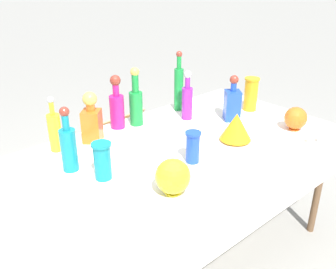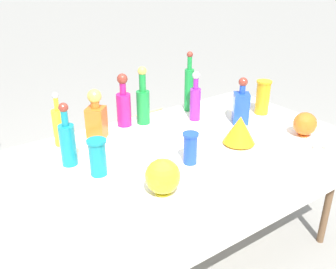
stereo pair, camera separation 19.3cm
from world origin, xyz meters
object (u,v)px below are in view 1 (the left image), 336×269
at_px(tall_bottle_1, 179,86).
at_px(tall_bottle_4, 69,146).
at_px(cardboard_box_behind_left, 132,146).
at_px(round_bowl_0, 296,118).
at_px(slender_vase_2, 251,93).
at_px(round_bowl_1, 173,176).
at_px(tall_bottle_0, 55,130).
at_px(tall_bottle_3, 187,99).
at_px(slender_vase_0, 193,146).
at_px(fluted_vase_0, 236,127).
at_px(tall_bottle_5, 117,107).
at_px(tall_bottle_2, 136,103).
at_px(square_decanter_1, 232,103).
at_px(slender_vase_1, 103,160).
at_px(square_decanter_0, 92,120).

distance_m(tall_bottle_1, tall_bottle_4, 0.97).
height_order(tall_bottle_1, cardboard_box_behind_left, tall_bottle_1).
distance_m(tall_bottle_1, round_bowl_0, 0.77).
xyz_separation_m(slender_vase_2, round_bowl_1, (-1.06, -0.40, -0.03)).
relative_size(tall_bottle_0, tall_bottle_3, 0.96).
relative_size(tall_bottle_3, slender_vase_0, 1.92).
distance_m(slender_vase_2, fluted_vase_0, 0.51).
xyz_separation_m(slender_vase_0, fluted_vase_0, (0.35, 0.01, -0.00)).
bearing_deg(tall_bottle_5, slender_vase_2, -22.59).
distance_m(tall_bottle_0, cardboard_box_behind_left, 1.42).
height_order(tall_bottle_5, fluted_vase_0, tall_bottle_5).
bearing_deg(tall_bottle_3, slender_vase_2, -21.68).
bearing_deg(round_bowl_1, tall_bottle_5, 73.00).
bearing_deg(tall_bottle_5, tall_bottle_2, -18.71).
bearing_deg(square_decanter_1, tall_bottle_4, 174.20).
bearing_deg(cardboard_box_behind_left, tall_bottle_5, -130.18).
distance_m(tall_bottle_2, fluted_vase_0, 0.62).
height_order(tall_bottle_4, slender_vase_1, tall_bottle_4).
height_order(tall_bottle_3, tall_bottle_4, tall_bottle_4).
height_order(fluted_vase_0, round_bowl_1, fluted_vase_0).
distance_m(square_decanter_0, slender_vase_0, 0.59).
bearing_deg(fluted_vase_0, tall_bottle_5, 123.08).
relative_size(tall_bottle_2, slender_vase_2, 1.61).
height_order(slender_vase_1, round_bowl_1, slender_vase_1).
bearing_deg(slender_vase_2, tall_bottle_1, 137.92).
xyz_separation_m(tall_bottle_2, slender_vase_0, (-0.08, -0.57, -0.05)).
relative_size(tall_bottle_4, slender_vase_2, 1.45).
xyz_separation_m(tall_bottle_1, slender_vase_2, (0.36, -0.32, -0.05)).
bearing_deg(tall_bottle_4, tall_bottle_1, 14.70).
bearing_deg(tall_bottle_3, tall_bottle_0, 170.11).
height_order(tall_bottle_2, round_bowl_0, tall_bottle_2).
height_order(tall_bottle_4, square_decanter_0, tall_bottle_4).
relative_size(tall_bottle_2, slender_vase_0, 2.20).
distance_m(slender_vase_0, cardboard_box_behind_left, 1.56).
height_order(square_decanter_0, cardboard_box_behind_left, square_decanter_0).
bearing_deg(tall_bottle_2, slender_vase_1, -140.71).
bearing_deg(round_bowl_1, slender_vase_2, 20.64).
bearing_deg(slender_vase_2, tall_bottle_5, 157.41).
relative_size(tall_bottle_2, round_bowl_1, 2.21).
distance_m(tall_bottle_2, square_decanter_0, 0.33).
relative_size(tall_bottle_1, round_bowl_0, 2.81).
xyz_separation_m(tall_bottle_2, slender_vase_2, (0.72, -0.31, -0.02)).
bearing_deg(fluted_vase_0, cardboard_box_behind_left, 81.05).
bearing_deg(round_bowl_1, slender_vase_0, 28.66).
bearing_deg(square_decanter_1, tall_bottle_0, 161.33).
bearing_deg(round_bowl_0, square_decanter_0, 146.07).
bearing_deg(tall_bottle_0, tall_bottle_3, -9.89).
height_order(tall_bottle_1, slender_vase_2, tall_bottle_1).
bearing_deg(round_bowl_0, cardboard_box_behind_left, 97.20).
distance_m(tall_bottle_2, tall_bottle_4, 0.62).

